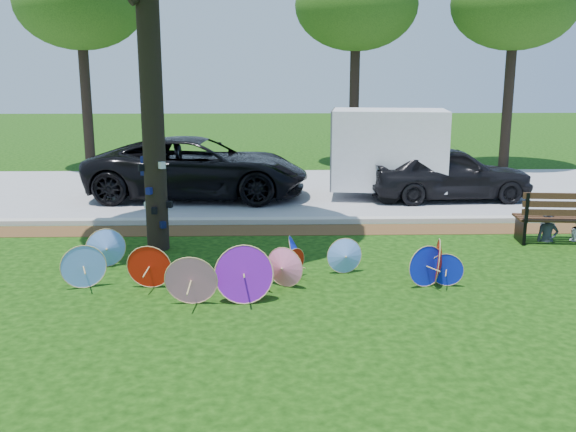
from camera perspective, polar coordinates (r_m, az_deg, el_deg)
name	(u,v)px	position (r m, az deg, el deg)	size (l,w,h in m)	color
ground	(260,300)	(10.20, -2.54, -7.46)	(90.00, 90.00, 0.00)	black
mulch_strip	(263,230)	(14.51, -2.23, -1.27)	(90.00, 1.00, 0.01)	#472D16
curb	(263,221)	(15.17, -2.20, -0.42)	(90.00, 0.30, 0.12)	#B7B5AD
street	(265,191)	(19.25, -2.06, 2.25)	(90.00, 8.00, 0.01)	gray
parasol_pile	(257,266)	(10.67, -2.75, -4.44)	(6.71, 2.50, 0.93)	red
black_van	(198,168)	(18.26, -7.98, 4.26)	(2.84, 6.15, 1.71)	black
dark_pickup	(449,173)	(18.34, 14.10, 3.73)	(1.79, 4.45, 1.52)	black
cargo_trailer	(389,149)	(18.27, 8.94, 5.92)	(3.10, 1.96, 2.77)	silver
park_bench	(567,217)	(14.61, 23.52, -0.05)	(2.11, 0.80, 1.10)	black
person_left	(549,213)	(14.50, 22.21, 0.29)	(0.46, 0.30, 1.25)	#343C47
bg_trees	(319,5)	(23.54, 2.75, 18.25)	(19.40, 5.28, 7.40)	black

